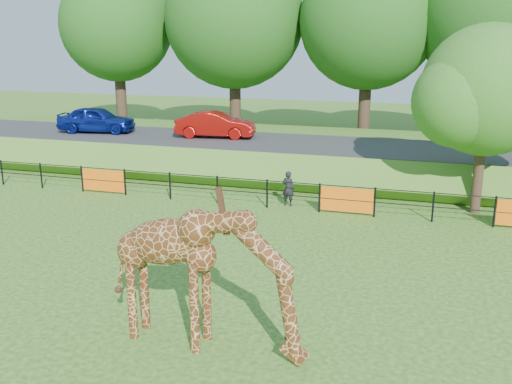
% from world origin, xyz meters
% --- Properties ---
extents(ground, '(90.00, 90.00, 0.00)m').
position_xyz_m(ground, '(0.00, 0.00, 0.00)').
color(ground, '#225014').
rests_on(ground, ground).
extents(giraffe, '(4.39, 1.13, 3.10)m').
position_xyz_m(giraffe, '(1.50, -2.00, 1.55)').
color(giraffe, '#562A11').
rests_on(giraffe, ground).
extents(perimeter_fence, '(28.07, 0.10, 1.10)m').
position_xyz_m(perimeter_fence, '(0.00, 8.00, 0.55)').
color(perimeter_fence, black).
rests_on(perimeter_fence, ground).
extents(embankment, '(40.00, 9.00, 1.30)m').
position_xyz_m(embankment, '(0.00, 15.50, 0.65)').
color(embankment, '#225014').
rests_on(embankment, ground).
extents(road, '(40.00, 5.00, 0.12)m').
position_xyz_m(road, '(0.00, 14.00, 1.36)').
color(road, '#2E2F31').
rests_on(road, embankment).
extents(car_blue, '(4.16, 2.20, 1.35)m').
position_xyz_m(car_blue, '(-10.92, 14.02, 2.09)').
color(car_blue, '#122496').
rests_on(car_blue, road).
extents(car_red, '(4.02, 1.83, 1.28)m').
position_xyz_m(car_red, '(-4.44, 14.33, 2.06)').
color(car_red, '#A50F0B').
rests_on(car_red, road).
extents(visitor, '(0.54, 0.40, 1.36)m').
position_xyz_m(visitor, '(0.69, 8.51, 0.68)').
color(visitor, black).
rests_on(visitor, ground).
extents(tree_east, '(5.40, 4.71, 6.76)m').
position_xyz_m(tree_east, '(7.60, 9.63, 4.28)').
color(tree_east, '#382819').
rests_on(tree_east, ground).
extents(bg_tree_line, '(37.30, 8.80, 11.82)m').
position_xyz_m(bg_tree_line, '(1.89, 22.00, 7.19)').
color(bg_tree_line, '#382819').
rests_on(bg_tree_line, ground).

